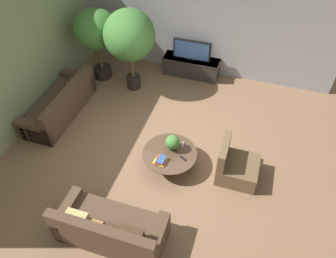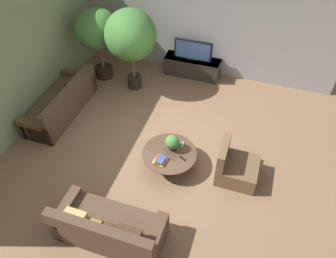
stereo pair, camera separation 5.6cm
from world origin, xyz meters
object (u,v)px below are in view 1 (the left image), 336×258
at_px(coffee_table, 170,156).
at_px(couch_by_wall, 61,105).
at_px(potted_palm_corner, 130,37).
at_px(couch_near_entry, 110,229).
at_px(television, 192,50).
at_px(armchair_wicker, 235,167).
at_px(potted_plant_tabletop, 172,142).
at_px(potted_palm_tall, 96,31).
at_px(media_console, 191,66).

height_order(coffee_table, couch_by_wall, couch_by_wall).
xyz_separation_m(couch_by_wall, potted_palm_corner, (1.28, 1.54, 1.23)).
relative_size(couch_near_entry, potted_palm_corner, 0.87).
distance_m(television, potted_palm_corner, 1.82).
bearing_deg(couch_by_wall, potted_palm_corner, 140.36).
xyz_separation_m(armchair_wicker, potted_plant_tabletop, (-1.33, -0.02, 0.31)).
height_order(potted_palm_tall, potted_plant_tabletop, potted_palm_tall).
bearing_deg(television, potted_plant_tabletop, -82.04).
height_order(media_console, potted_plant_tabletop, potted_plant_tabletop).
xyz_separation_m(media_console, potted_plant_tabletop, (0.45, -3.21, 0.31)).
distance_m(media_console, television, 0.52).
distance_m(television, couch_by_wall, 3.69).
bearing_deg(coffee_table, armchair_wicker, 6.01).
height_order(media_console, potted_palm_tall, potted_palm_tall).
distance_m(television, potted_palm_tall, 2.54).
relative_size(coffee_table, potted_palm_corner, 0.52).
bearing_deg(potted_palm_corner, coffee_table, -52.67).
bearing_deg(potted_palm_tall, couch_near_entry, -62.49).
distance_m(media_console, couch_by_wall, 3.66).
bearing_deg(potted_palm_corner, television, 37.96).
bearing_deg(television, couch_near_entry, -90.53).
distance_m(couch_by_wall, potted_palm_tall, 2.07).
bearing_deg(potted_palm_corner, couch_by_wall, -129.64).
relative_size(armchair_wicker, potted_palm_corner, 0.39).
xyz_separation_m(potted_palm_tall, potted_plant_tabletop, (2.78, -2.37, -0.80)).
bearing_deg(couch_by_wall, television, 134.71).
distance_m(potted_palm_tall, potted_plant_tabletop, 3.74).
xyz_separation_m(television, couch_near_entry, (-0.05, -5.22, -0.50)).
xyz_separation_m(media_console, couch_by_wall, (-2.60, -2.58, 0.01)).
height_order(couch_by_wall, couch_near_entry, same).
distance_m(armchair_wicker, potted_palm_tall, 4.86).
height_order(couch_near_entry, potted_palm_corner, potted_palm_corner).
relative_size(media_console, potted_palm_tall, 0.80).
height_order(media_console, couch_by_wall, couch_by_wall).
height_order(couch_by_wall, potted_plant_tabletop, couch_by_wall).
bearing_deg(coffee_table, potted_palm_tall, 137.94).
xyz_separation_m(couch_near_entry, potted_palm_corner, (-1.27, 4.19, 1.22)).
relative_size(television, armchair_wicker, 1.20).
relative_size(television, coffee_table, 0.91).
height_order(potted_palm_tall, potted_palm_corner, potted_palm_corner).
bearing_deg(couch_near_entry, coffee_table, -104.16).
xyz_separation_m(media_console, television, (0.00, -0.00, 0.52)).
bearing_deg(couch_near_entry, television, -90.53).
xyz_separation_m(media_console, armchair_wicker, (1.78, -3.19, -0.00)).
distance_m(couch_near_entry, potted_palm_corner, 4.54).
distance_m(couch_by_wall, potted_palm_corner, 2.35).
distance_m(media_console, armchair_wicker, 3.65).
bearing_deg(potted_plant_tabletop, coffee_table, -99.48).
height_order(potted_palm_corner, potted_plant_tabletop, potted_palm_corner).
xyz_separation_m(couch_near_entry, potted_plant_tabletop, (0.50, 2.01, 0.29)).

